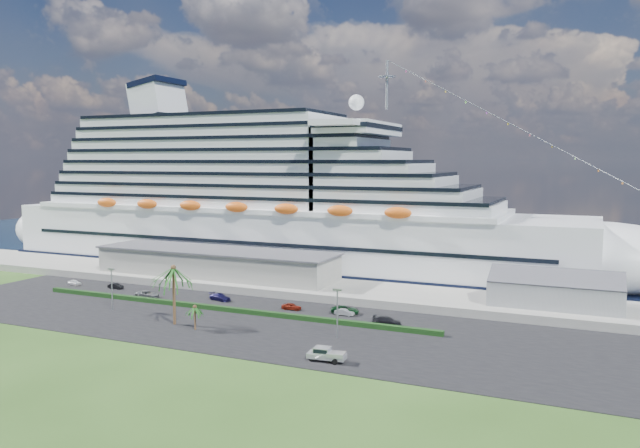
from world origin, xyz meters
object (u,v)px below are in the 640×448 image
at_px(parked_car_3, 220,297).
at_px(boat_trailer, 329,354).
at_px(cruise_ship, 275,207).
at_px(pickup_truck, 326,354).

xyz_separation_m(parked_car_3, boat_trailer, (36.62, -27.17, 0.31)).
relative_size(cruise_ship, boat_trailer, 33.42).
height_order(cruise_ship, pickup_truck, cruise_ship).
relative_size(cruise_ship, pickup_truck, 32.24).
xyz_separation_m(parked_car_3, pickup_truck, (36.23, -27.42, 0.37)).
distance_m(cruise_ship, pickup_truck, 82.67).
xyz_separation_m(cruise_ship, parked_car_3, (8.40, -40.43, -15.83)).
bearing_deg(parked_car_3, pickup_truck, -113.78).
bearing_deg(boat_trailer, cruise_ship, 123.66).
relative_size(parked_car_3, pickup_truck, 0.87).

